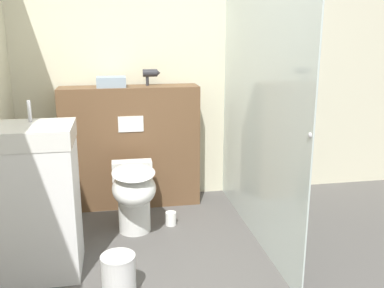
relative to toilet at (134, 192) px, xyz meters
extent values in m
cube|color=beige|center=(0.29, 0.82, 0.91)|extent=(8.00, 0.06, 2.50)
cube|color=brown|center=(0.01, 0.61, 0.21)|extent=(1.24, 0.28, 1.11)
cube|color=white|center=(0.01, 0.47, 0.46)|extent=(0.22, 0.01, 0.14)
cube|color=silver|center=(0.94, -0.17, 0.73)|extent=(0.01, 1.92, 2.15)
sphere|color=#B2B2B7|center=(0.94, -1.10, 0.69)|extent=(0.04, 0.04, 0.04)
cylinder|color=white|center=(0.00, 0.03, -0.16)|extent=(0.26, 0.26, 0.38)
ellipsoid|color=white|center=(0.00, -0.05, 0.06)|extent=(0.34, 0.50, 0.24)
ellipsoid|color=white|center=(0.00, -0.05, 0.19)|extent=(0.34, 0.49, 0.02)
cube|color=white|center=(0.00, 0.24, 0.11)|extent=(0.33, 0.13, 0.16)
cube|color=white|center=(-0.66, -0.48, 0.11)|extent=(0.55, 0.44, 0.90)
cube|color=white|center=(-0.66, -0.48, 0.61)|extent=(0.56, 0.45, 0.12)
cylinder|color=silver|center=(-0.66, -0.36, 0.74)|extent=(0.02, 0.02, 0.14)
cylinder|color=#2D2D33|center=(0.20, 0.65, 0.88)|extent=(0.13, 0.07, 0.07)
cone|color=#2D2D33|center=(0.28, 0.65, 0.88)|extent=(0.03, 0.06, 0.06)
cylinder|color=#2D2D33|center=(0.18, 0.65, 0.82)|extent=(0.03, 0.03, 0.11)
cube|color=#8C9EAD|center=(-0.14, 0.60, 0.82)|extent=(0.25, 0.19, 0.09)
cylinder|color=white|center=(0.30, 0.08, -0.29)|extent=(0.09, 0.09, 0.11)
cylinder|color=silver|center=(-0.14, -0.86, -0.21)|extent=(0.21, 0.21, 0.26)
cylinder|color=silver|center=(-0.14, -0.86, -0.07)|extent=(0.21, 0.21, 0.01)
camera|label=1|loc=(-0.11, -3.23, 1.24)|focal=40.00mm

